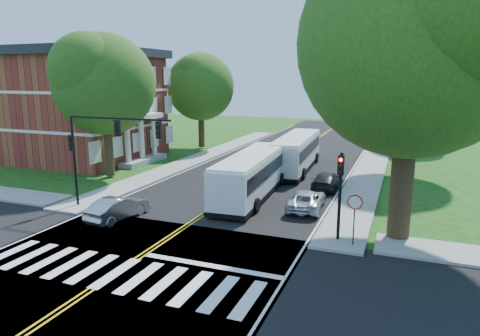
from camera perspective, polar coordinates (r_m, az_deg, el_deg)
The scene contains 24 objects.
ground at distance 19.69m, azimuth -15.34°, elevation -12.78°, with size 140.00×140.00×0.00m, color #114511.
road at distance 34.96m, azimuth 2.37°, elevation -1.37°, with size 14.00×96.00×0.01m, color black.
cross_road at distance 19.69m, azimuth -15.34°, elevation -12.76°, with size 60.00×12.00×0.01m, color black.
center_line at distance 38.67m, azimuth 4.29°, elevation -0.07°, with size 0.36×70.00×0.01m, color gold.
edge_line_w at distance 41.12m, azimuth -4.80°, elevation 0.65°, with size 0.12×70.00×0.01m, color silver.
edge_line_e at distance 37.32m, azimuth 14.33°, elevation -0.87°, with size 0.12×70.00×0.01m, color silver.
crosswalk at distance 19.33m, azimuth -16.25°, elevation -13.27°, with size 12.60×3.00×0.01m, color silver.
stop_bar at distance 19.26m, azimuth -3.78°, elevation -12.88°, with size 6.60×0.40×0.01m, color silver.
sidewalk_nw at distance 44.40m, azimuth -4.85°, elevation 1.58°, with size 2.60×40.00×0.15m, color gray.
sidewalk_ne at distance 40.09m, azimuth 17.00°, elevation -0.05°, with size 2.60×40.00×0.15m, color gray.
tree_ne_big at distance 22.23m, azimuth 22.08°, elevation 15.07°, with size 10.80×10.80×14.91m.
tree_west_near at distance 36.05m, azimuth -17.61°, elevation 10.56°, with size 8.00×8.00×11.40m.
tree_west_far at distance 49.36m, azimuth -5.27°, elevation 10.71°, with size 7.60×7.60×10.67m.
tree_east_mid at distance 38.19m, azimuth 22.47°, elevation 10.77°, with size 8.40×8.40×11.93m.
tree_east_far at distance 54.22m, azimuth 23.23°, elevation 9.78°, with size 7.20×7.20×10.34m.
brick_building at distance 47.54m, azimuth -22.85°, elevation 7.87°, with size 20.00×13.00×10.80m.
signal_nw at distance 26.87m, azimuth -17.82°, elevation 3.47°, with size 7.15×0.46×5.66m.
signal_ne at distance 21.44m, azimuth 13.21°, elevation -2.20°, with size 0.30×0.46×4.40m.
stop_sign at distance 21.16m, azimuth 15.06°, elevation -5.11°, with size 0.76×0.08×2.53m.
bus_lead at distance 29.40m, azimuth 1.66°, elevation -0.81°, with size 3.29×11.60×2.96m.
bus_follow at distance 38.26m, azimuth 7.51°, elevation 2.15°, with size 3.31×11.81×3.02m.
hatchback at distance 25.85m, azimuth -15.95°, elevation -5.16°, with size 1.42×4.06×1.34m, color #A1A4A8.
suv at distance 27.05m, azimuth 8.84°, elevation -4.21°, with size 2.01×4.35×1.21m, color silver.
dark_sedan at distance 32.16m, azimuth 11.49°, elevation -1.64°, with size 1.76×4.32×1.25m, color black.
Camera 1 is at (10.97, -14.18, 8.13)m, focal length 32.00 mm.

